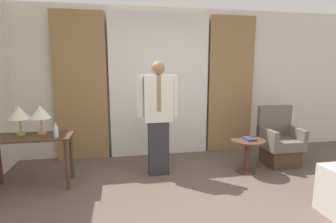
{
  "coord_description": "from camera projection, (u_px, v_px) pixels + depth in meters",
  "views": [
    {
      "loc": [
        -0.75,
        -2.24,
        1.67
      ],
      "look_at": [
        -0.05,
        1.43,
        1.01
      ],
      "focal_mm": 28.0,
      "sensor_mm": 36.0,
      "label": 1
    }
  ],
  "objects": [
    {
      "name": "wall_back",
      "position": [
        159.0,
        83.0,
        4.92
      ],
      "size": [
        10.0,
        0.06,
        2.7
      ],
      "color": "silver",
      "rests_on": "ground_plane"
    },
    {
      "name": "curtain_sheer_center",
      "position": [
        160.0,
        86.0,
        4.8
      ],
      "size": [
        1.81,
        0.06,
        2.58
      ],
      "color": "white",
      "rests_on": "ground_plane"
    },
    {
      "name": "curtain_drape_left",
      "position": [
        81.0,
        87.0,
        4.55
      ],
      "size": [
        0.89,
        0.06,
        2.58
      ],
      "color": "#997047",
      "rests_on": "ground_plane"
    },
    {
      "name": "curtain_drape_right",
      "position": [
        231.0,
        85.0,
        5.06
      ],
      "size": [
        0.89,
        0.06,
        2.58
      ],
      "color": "#997047",
      "rests_on": "ground_plane"
    },
    {
      "name": "desk",
      "position": [
        31.0,
        145.0,
        3.56
      ],
      "size": [
        1.09,
        0.49,
        0.73
      ],
      "color": "#4C3323",
      "rests_on": "ground_plane"
    },
    {
      "name": "table_lamp_left",
      "position": [
        19.0,
        114.0,
        3.54
      ],
      "size": [
        0.28,
        0.28,
        0.4
      ],
      "color": "tan",
      "rests_on": "desk"
    },
    {
      "name": "table_lamp_right",
      "position": [
        40.0,
        113.0,
        3.59
      ],
      "size": [
        0.28,
        0.28,
        0.4
      ],
      "color": "tan",
      "rests_on": "desk"
    },
    {
      "name": "bottle_near_edge",
      "position": [
        56.0,
        132.0,
        3.46
      ],
      "size": [
        0.06,
        0.06,
        0.19
      ],
      "color": "silver",
      "rests_on": "desk"
    },
    {
      "name": "person",
      "position": [
        158.0,
        114.0,
        3.93
      ],
      "size": [
        0.61,
        0.21,
        1.73
      ],
      "color": "#2D2D33",
      "rests_on": "ground_plane"
    },
    {
      "name": "armchair",
      "position": [
        279.0,
        143.0,
        4.46
      ],
      "size": [
        0.6,
        0.55,
        0.98
      ],
      "color": "#4C3323",
      "rests_on": "ground_plane"
    },
    {
      "name": "side_table",
      "position": [
        247.0,
        150.0,
        4.1
      ],
      "size": [
        0.52,
        0.52,
        0.53
      ],
      "color": "#4C3323",
      "rests_on": "ground_plane"
    },
    {
      "name": "book",
      "position": [
        249.0,
        139.0,
        4.07
      ],
      "size": [
        0.14,
        0.21,
        0.03
      ],
      "color": "#2D334C",
      "rests_on": "side_table"
    }
  ]
}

